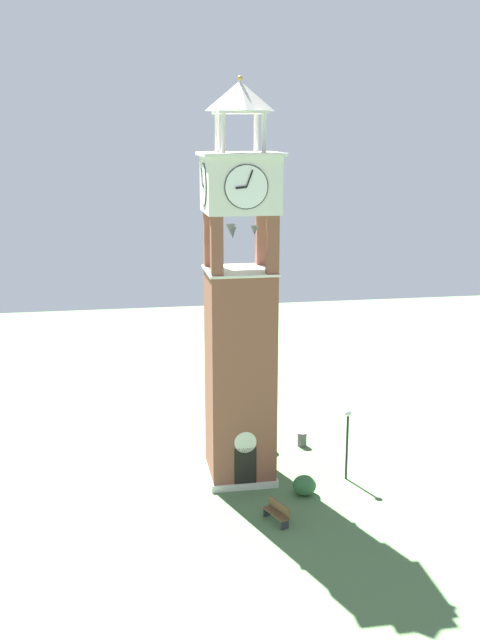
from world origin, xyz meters
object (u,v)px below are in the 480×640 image
object	(u,v)px
lamp_post	(348,431)
clock_tower	(240,322)
park_bench	(277,512)
trash_bin	(302,439)

from	to	relation	value
lamp_post	clock_tower	bearing A→B (deg)	167.02
clock_tower	park_bench	size ratio (longest dim) A/B	12.09
trash_bin	lamp_post	bearing A→B (deg)	-74.95
lamp_post	trash_bin	distance (m)	5.16
clock_tower	trash_bin	bearing A→B (deg)	38.25
clock_tower	lamp_post	world-z (taller)	clock_tower
trash_bin	clock_tower	bearing A→B (deg)	-141.75
lamp_post	trash_bin	world-z (taller)	lamp_post
clock_tower	trash_bin	size ratio (longest dim) A/B	24.91
lamp_post	trash_bin	size ratio (longest dim) A/B	4.74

